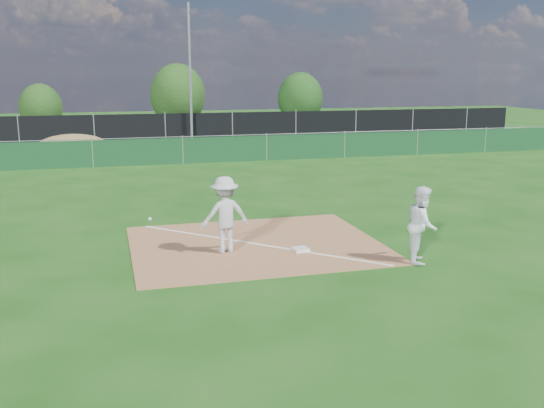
{
  "coord_description": "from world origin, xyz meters",
  "views": [
    {
      "loc": [
        -3.41,
        -12.88,
        4.13
      ],
      "look_at": [
        0.41,
        1.0,
        1.0
      ],
      "focal_mm": 40.0,
      "sensor_mm": 36.0,
      "label": 1
    }
  ],
  "objects_px": {
    "first_base": "(300,249)",
    "tree_left": "(41,108)",
    "play_at_first": "(225,215)",
    "car_mid": "(134,127)",
    "light_pole": "(190,75)",
    "tree_right": "(300,99)",
    "tree_mid": "(178,95)",
    "car_right": "(235,124)",
    "car_left": "(73,127)",
    "runner": "(422,224)"
  },
  "relations": [
    {
      "from": "first_base",
      "to": "car_left",
      "type": "bearing_deg",
      "value": 102.94
    },
    {
      "from": "light_pole",
      "to": "tree_mid",
      "type": "relative_size",
      "value": 1.66
    },
    {
      "from": "tree_right",
      "to": "car_right",
      "type": "bearing_deg",
      "value": -141.21
    },
    {
      "from": "tree_left",
      "to": "light_pole",
      "type": "bearing_deg",
      "value": -45.72
    },
    {
      "from": "first_base",
      "to": "car_right",
      "type": "xyz_separation_m",
      "value": [
        4.25,
        27.52,
        0.68
      ]
    },
    {
      "from": "car_mid",
      "to": "tree_right",
      "type": "height_order",
      "value": "tree_right"
    },
    {
      "from": "tree_left",
      "to": "car_right",
      "type": "bearing_deg",
      "value": -18.89
    },
    {
      "from": "first_base",
      "to": "tree_left",
      "type": "relative_size",
      "value": 0.1
    },
    {
      "from": "first_base",
      "to": "tree_mid",
      "type": "relative_size",
      "value": 0.07
    },
    {
      "from": "first_base",
      "to": "tree_right",
      "type": "distance_m",
      "value": 34.35
    },
    {
      "from": "play_at_first",
      "to": "runner",
      "type": "relative_size",
      "value": 1.38
    },
    {
      "from": "runner",
      "to": "car_left",
      "type": "relative_size",
      "value": 0.37
    },
    {
      "from": "car_mid",
      "to": "tree_mid",
      "type": "bearing_deg",
      "value": -54.27
    },
    {
      "from": "tree_right",
      "to": "light_pole",
      "type": "bearing_deg",
      "value": -134.69
    },
    {
      "from": "first_base",
      "to": "tree_mid",
      "type": "bearing_deg",
      "value": 88.1
    },
    {
      "from": "first_base",
      "to": "runner",
      "type": "relative_size",
      "value": 0.2
    },
    {
      "from": "play_at_first",
      "to": "tree_left",
      "type": "distance_m",
      "value": 32.2
    },
    {
      "from": "car_left",
      "to": "tree_mid",
      "type": "distance_m",
      "value": 9.49
    },
    {
      "from": "runner",
      "to": "car_right",
      "type": "distance_m",
      "value": 29.02
    },
    {
      "from": "light_pole",
      "to": "tree_left",
      "type": "xyz_separation_m",
      "value": [
        -9.1,
        9.33,
        -2.25
      ]
    },
    {
      "from": "tree_right",
      "to": "tree_left",
      "type": "bearing_deg",
      "value": -177.79
    },
    {
      "from": "car_left",
      "to": "car_mid",
      "type": "bearing_deg",
      "value": -109.04
    },
    {
      "from": "light_pole",
      "to": "play_at_first",
      "type": "xyz_separation_m",
      "value": [
        -2.35,
        -22.14,
        -3.09
      ]
    },
    {
      "from": "play_at_first",
      "to": "first_base",
      "type": "bearing_deg",
      "value": -13.26
    },
    {
      "from": "car_left",
      "to": "play_at_first",
      "type": "bearing_deg",
      "value": 170.18
    },
    {
      "from": "first_base",
      "to": "tree_left",
      "type": "distance_m",
      "value": 33.03
    },
    {
      "from": "first_base",
      "to": "car_right",
      "type": "distance_m",
      "value": 27.86
    },
    {
      "from": "play_at_first",
      "to": "tree_right",
      "type": "distance_m",
      "value": 34.5
    },
    {
      "from": "car_left",
      "to": "tree_right",
      "type": "height_order",
      "value": "tree_right"
    },
    {
      "from": "play_at_first",
      "to": "car_mid",
      "type": "xyz_separation_m",
      "value": [
        -0.74,
        26.7,
        -0.23
      ]
    },
    {
      "from": "light_pole",
      "to": "first_base",
      "type": "xyz_separation_m",
      "value": [
        -0.63,
        -22.55,
        -3.94
      ]
    },
    {
      "from": "car_right",
      "to": "tree_left",
      "type": "distance_m",
      "value": 13.49
    },
    {
      "from": "runner",
      "to": "car_mid",
      "type": "distance_m",
      "value": 28.95
    },
    {
      "from": "car_right",
      "to": "tree_right",
      "type": "distance_m",
      "value": 8.25
    },
    {
      "from": "car_left",
      "to": "car_mid",
      "type": "relative_size",
      "value": 1.13
    },
    {
      "from": "play_at_first",
      "to": "tree_mid",
      "type": "height_order",
      "value": "tree_mid"
    },
    {
      "from": "first_base",
      "to": "car_left",
      "type": "distance_m",
      "value": 27.8
    },
    {
      "from": "first_base",
      "to": "car_mid",
      "type": "relative_size",
      "value": 0.09
    },
    {
      "from": "car_mid",
      "to": "car_right",
      "type": "xyz_separation_m",
      "value": [
        6.71,
        0.41,
        0.05
      ]
    },
    {
      "from": "light_pole",
      "to": "runner",
      "type": "bearing_deg",
      "value": -85.91
    },
    {
      "from": "runner",
      "to": "car_mid",
      "type": "relative_size",
      "value": 0.42
    },
    {
      "from": "runner",
      "to": "tree_mid",
      "type": "relative_size",
      "value": 0.36
    },
    {
      "from": "light_pole",
      "to": "car_right",
      "type": "height_order",
      "value": "light_pole"
    },
    {
      "from": "runner",
      "to": "car_right",
      "type": "relative_size",
      "value": 0.34
    },
    {
      "from": "tree_mid",
      "to": "tree_left",
      "type": "bearing_deg",
      "value": -173.93
    },
    {
      "from": "tree_left",
      "to": "play_at_first",
      "type": "bearing_deg",
      "value": -77.89
    },
    {
      "from": "light_pole",
      "to": "play_at_first",
      "type": "distance_m",
      "value": 22.48
    },
    {
      "from": "runner",
      "to": "tree_right",
      "type": "bearing_deg",
      "value": 13.92
    },
    {
      "from": "car_left",
      "to": "car_right",
      "type": "height_order",
      "value": "car_left"
    },
    {
      "from": "runner",
      "to": "tree_mid",
      "type": "distance_m",
      "value": 34.39
    }
  ]
}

